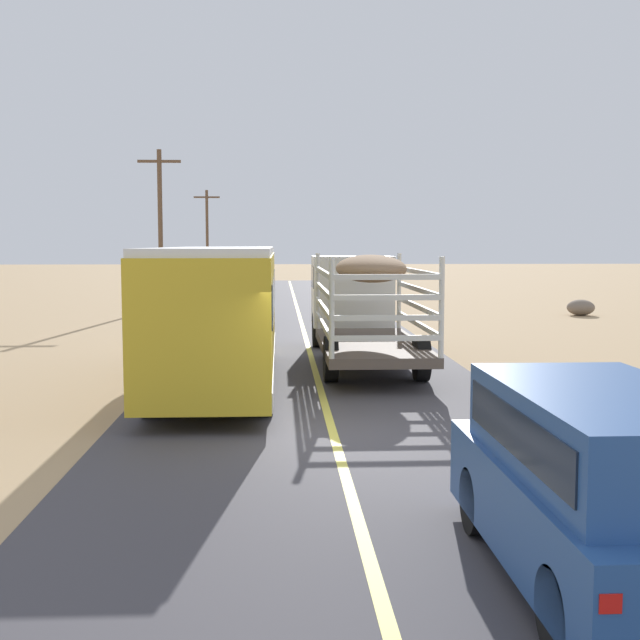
# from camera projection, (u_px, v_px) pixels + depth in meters

# --- Properties ---
(ground_plane) EXTENTS (240.00, 240.00, 0.00)m
(ground_plane) POSITION_uv_depth(u_px,v_px,m) (334.00, 437.00, 14.08)
(ground_plane) COLOR tan
(road_surface) EXTENTS (8.00, 120.00, 0.02)m
(road_surface) POSITION_uv_depth(u_px,v_px,m) (334.00, 436.00, 14.08)
(road_surface) COLOR #423F44
(road_surface) RESTS_ON ground
(road_centre_line) EXTENTS (0.16, 117.60, 0.00)m
(road_centre_line) POSITION_uv_depth(u_px,v_px,m) (334.00, 436.00, 14.08)
(road_centre_line) COLOR #D8CC4C
(road_centre_line) RESTS_ON road_surface
(suv_near) EXTENTS (1.90, 4.62, 1.93)m
(suv_near) POSITION_uv_depth(u_px,v_px,m) (603.00, 479.00, 7.78)
(suv_near) COLOR #264C8C
(suv_near) RESTS_ON road_surface
(livestock_truck) EXTENTS (2.53, 9.70, 3.02)m
(livestock_truck) POSITION_uv_depth(u_px,v_px,m) (358.00, 296.00, 23.98)
(livestock_truck) COLOR silver
(livestock_truck) RESTS_ON road_surface
(bus) EXTENTS (2.54, 10.00, 3.21)m
(bus) POSITION_uv_depth(u_px,v_px,m) (219.00, 312.00, 18.77)
(bus) COLOR gold
(bus) RESTS_ON road_surface
(power_pole_mid) EXTENTS (2.20, 0.24, 8.12)m
(power_pole_mid) POSITION_uv_depth(u_px,v_px,m) (160.00, 224.00, 42.15)
(power_pole_mid) COLOR brown
(power_pole_mid) RESTS_ON ground
(power_pole_far) EXTENTS (2.20, 0.24, 7.86)m
(power_pole_far) POSITION_uv_depth(u_px,v_px,m) (207.00, 233.00, 69.74)
(power_pole_far) COLOR brown
(power_pole_far) RESTS_ON ground
(boulder_mid_field) EXTENTS (1.26, 1.23, 0.74)m
(boulder_mid_field) POSITION_uv_depth(u_px,v_px,m) (581.00, 308.00, 37.92)
(boulder_mid_field) COLOR #756656
(boulder_mid_field) RESTS_ON ground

